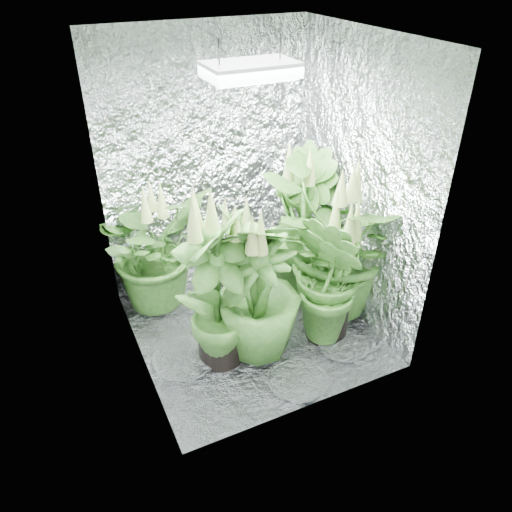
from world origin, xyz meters
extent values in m
plane|color=silver|center=(0.00, 0.00, 0.00)|extent=(1.60, 1.60, 0.00)
cube|color=silver|center=(0.00, 0.80, 1.00)|extent=(1.60, 0.02, 2.00)
cube|color=silver|center=(0.00, -0.80, 1.00)|extent=(1.60, 0.02, 2.00)
cube|color=silver|center=(-0.80, 0.00, 1.00)|extent=(0.02, 1.60, 2.00)
cube|color=silver|center=(0.80, 0.00, 1.00)|extent=(0.02, 1.60, 2.00)
cube|color=silver|center=(0.00, 0.00, 2.00)|extent=(1.60, 1.60, 0.01)
cube|color=gray|center=(0.00, 0.00, 1.83)|extent=(0.50, 0.30, 0.08)
cube|color=white|center=(0.00, 0.00, 1.79)|extent=(0.46, 0.26, 0.01)
cylinder|color=black|center=(-0.18, 0.00, 1.94)|extent=(0.01, 0.01, 0.13)
cylinder|color=black|center=(0.18, 0.00, 1.94)|extent=(0.01, 0.01, 0.13)
cylinder|color=black|center=(-0.52, 0.62, 0.12)|extent=(0.28, 0.28, 0.25)
cylinder|color=#462917|center=(-0.52, 0.62, 0.23)|extent=(0.25, 0.25, 0.03)
imported|color=#1C4415|center=(-0.52, 0.62, 0.49)|extent=(1.11, 1.11, 0.93)
cone|color=olive|center=(-0.52, 0.62, 0.90)|extent=(0.09, 0.09, 0.25)
cylinder|color=black|center=(0.07, 0.41, 0.12)|extent=(0.26, 0.26, 0.23)
cylinder|color=#462917|center=(0.07, 0.41, 0.22)|extent=(0.24, 0.24, 0.03)
imported|color=#1C4415|center=(0.07, 0.41, 0.42)|extent=(0.58, 0.58, 0.78)
cone|color=olive|center=(0.07, 0.41, 0.75)|extent=(0.08, 0.08, 0.23)
cylinder|color=black|center=(0.53, 0.29, 0.13)|extent=(0.30, 0.30, 0.26)
cylinder|color=#462917|center=(0.53, 0.29, 0.25)|extent=(0.27, 0.27, 0.03)
imported|color=#1C4415|center=(0.53, 0.29, 0.61)|extent=(0.77, 0.77, 1.15)
cone|color=olive|center=(0.53, 0.29, 1.12)|extent=(0.10, 0.10, 0.26)
cylinder|color=black|center=(-0.05, -0.21, 0.13)|extent=(0.29, 0.29, 0.26)
cylinder|color=#462917|center=(-0.05, -0.21, 0.24)|extent=(0.27, 0.27, 0.03)
imported|color=#1C4415|center=(-0.05, -0.21, 0.54)|extent=(0.73, 0.73, 1.02)
cone|color=olive|center=(-0.05, -0.21, 0.99)|extent=(0.09, 0.09, 0.26)
cylinder|color=black|center=(0.64, -0.09, 0.14)|extent=(0.32, 0.32, 0.29)
cylinder|color=#462917|center=(0.64, -0.09, 0.27)|extent=(0.30, 0.30, 0.03)
imported|color=#1C4415|center=(0.64, -0.09, 0.61)|extent=(1.38, 1.38, 1.14)
cone|color=olive|center=(0.64, -0.09, 1.11)|extent=(0.10, 0.10, 0.29)
cylinder|color=black|center=(-0.32, -0.18, 0.13)|extent=(0.30, 0.30, 0.27)
cylinder|color=#462917|center=(-0.32, -0.18, 0.25)|extent=(0.27, 0.27, 0.03)
imported|color=#1C4415|center=(-0.32, -0.18, 0.61)|extent=(0.86, 0.86, 1.15)
cone|color=olive|center=(-0.32, -0.18, 1.12)|extent=(0.10, 0.10, 0.27)
cylinder|color=black|center=(0.46, -0.28, 0.13)|extent=(0.30, 0.30, 0.27)
cylinder|color=#462917|center=(0.46, -0.28, 0.25)|extent=(0.27, 0.27, 0.03)
imported|color=#1C4415|center=(0.46, -0.28, 0.52)|extent=(0.62, 0.62, 0.98)
cone|color=olive|center=(0.46, -0.28, 0.95)|extent=(0.10, 0.10, 0.27)
cylinder|color=black|center=(0.64, 0.32, 0.04)|extent=(0.13, 0.13, 0.07)
cylinder|color=black|center=(0.64, 0.32, 0.18)|extent=(0.12, 0.12, 0.09)
cylinder|color=#4C4C51|center=(0.59, 0.30, 0.18)|extent=(0.13, 0.26, 0.28)
torus|color=#4C4C51|center=(0.59, 0.30, 0.18)|extent=(0.13, 0.26, 0.29)
cube|color=white|center=(0.52, -0.31, 0.30)|extent=(0.05, 0.05, 0.08)
camera|label=1|loc=(-1.19, -2.56, 2.41)|focal=35.00mm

